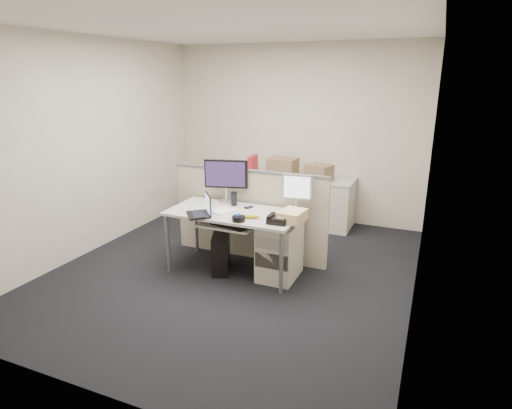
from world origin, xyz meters
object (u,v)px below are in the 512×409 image
at_px(desk, 234,217).
at_px(desk_phone, 278,220).
at_px(monitor_main, 226,181).
at_px(laptop, 198,205).

height_order(desk, desk_phone, desk_phone).
bearing_deg(monitor_main, desk_phone, -45.42).
relative_size(monitor_main, laptop, 1.68).
relative_size(desk, desk_phone, 7.42).
distance_m(desk, desk_phone, 0.63).
bearing_deg(monitor_main, desk, -66.96).
xyz_separation_m(laptop, desk_phone, (0.90, 0.10, -0.08)).
distance_m(desk, laptop, 0.45).
relative_size(desk, laptop, 4.80).
bearing_deg(desk, monitor_main, 128.00).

